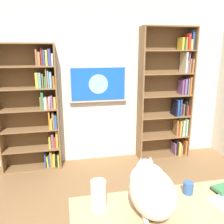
% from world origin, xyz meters
% --- Properties ---
extents(wall_back, '(4.52, 0.06, 2.70)m').
position_xyz_m(wall_back, '(0.00, -2.23, 1.35)').
color(wall_back, silver).
rests_on(wall_back, ground).
extents(bookshelf_left, '(0.91, 0.28, 2.23)m').
position_xyz_m(bookshelf_left, '(-1.23, -2.06, 1.08)').
color(bookshelf_left, brown).
rests_on(bookshelf_left, ground).
extents(bookshelf_right, '(0.90, 0.28, 1.96)m').
position_xyz_m(bookshelf_right, '(1.01, -2.06, 1.00)').
color(bookshelf_right, brown).
rests_on(bookshelf_right, ground).
extents(wall_mounted_tv, '(0.94, 0.07, 0.59)m').
position_xyz_m(wall_mounted_tv, '(0.02, -2.15, 1.33)').
color(wall_mounted_tv, '#B7B7BC').
extents(cat, '(0.31, 0.57, 0.35)m').
position_xyz_m(cat, '(0.02, 0.29, 0.93)').
color(cat, white).
rests_on(cat, desk).
extents(paper_towel_roll, '(0.11, 0.11, 0.22)m').
position_xyz_m(paper_towel_roll, '(0.38, 0.22, 0.87)').
color(paper_towel_roll, white).
rests_on(paper_towel_roll, desk).
extents(coffee_mug, '(0.08, 0.08, 0.10)m').
position_xyz_m(coffee_mug, '(-0.35, 0.17, 0.80)').
color(coffee_mug, '#335999').
rests_on(coffee_mug, desk).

